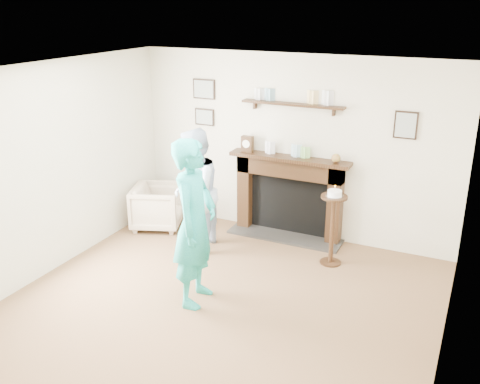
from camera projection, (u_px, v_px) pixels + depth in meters
name	position (u px, v px, depth m)	size (l,w,h in m)	color
ground	(207.00, 320.00, 5.55)	(5.00, 5.00, 0.00)	brown
room_shell	(235.00, 153.00, 5.59)	(4.54, 5.02, 2.52)	beige
armchair	(159.00, 227.00, 7.84)	(0.68, 0.69, 0.63)	#BEA88D
man	(196.00, 250.00, 7.10)	(0.80, 0.62, 1.64)	#ABB4D6
woman	(197.00, 299.00, 5.95)	(0.67, 0.44, 1.84)	#1EABA4
pedestal_table	(333.00, 216.00, 6.55)	(0.32, 0.32, 1.04)	black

